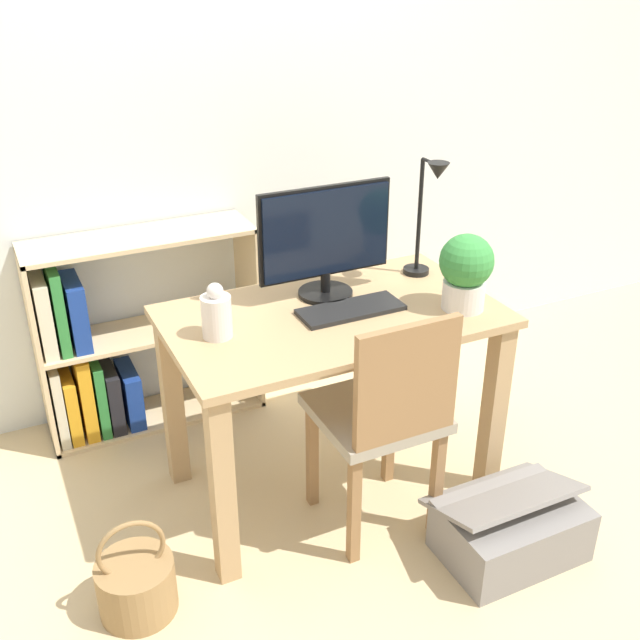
{
  "coord_description": "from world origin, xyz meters",
  "views": [
    {
      "loc": [
        -1.05,
        -2.08,
        1.88
      ],
      "look_at": [
        0.0,
        0.1,
        0.66
      ],
      "focal_mm": 42.0,
      "sensor_mm": 36.0,
      "label": 1
    }
  ],
  "objects_px": {
    "basket": "(136,584)",
    "storage_box": "(510,527)",
    "chair": "(384,414)",
    "bookshelf": "(109,353)",
    "keyboard": "(351,310)",
    "desk_lamp": "(428,208)",
    "vase": "(217,314)",
    "potted_plant": "(466,270)",
    "monitor": "(325,237)"
  },
  "relations": [
    {
      "from": "chair",
      "to": "basket",
      "type": "xyz_separation_m",
      "value": [
        -0.87,
        0.0,
        -0.38
      ]
    },
    {
      "from": "desk_lamp",
      "to": "chair",
      "type": "bearing_deg",
      "value": -133.97
    },
    {
      "from": "keyboard",
      "to": "desk_lamp",
      "type": "distance_m",
      "value": 0.5
    },
    {
      "from": "chair",
      "to": "bookshelf",
      "type": "height_order",
      "value": "chair"
    },
    {
      "from": "basket",
      "to": "storage_box",
      "type": "relative_size",
      "value": 0.73
    },
    {
      "from": "keyboard",
      "to": "chair",
      "type": "bearing_deg",
      "value": -93.12
    },
    {
      "from": "basket",
      "to": "storage_box",
      "type": "bearing_deg",
      "value": -14.2
    },
    {
      "from": "vase",
      "to": "chair",
      "type": "bearing_deg",
      "value": -33.66
    },
    {
      "from": "bookshelf",
      "to": "basket",
      "type": "height_order",
      "value": "bookshelf"
    },
    {
      "from": "basket",
      "to": "vase",
      "type": "bearing_deg",
      "value": 36.42
    },
    {
      "from": "monitor",
      "to": "chair",
      "type": "distance_m",
      "value": 0.65
    },
    {
      "from": "bookshelf",
      "to": "vase",
      "type": "bearing_deg",
      "value": -71.49
    },
    {
      "from": "keyboard",
      "to": "chair",
      "type": "distance_m",
      "value": 0.38
    },
    {
      "from": "potted_plant",
      "to": "chair",
      "type": "height_order",
      "value": "potted_plant"
    },
    {
      "from": "bookshelf",
      "to": "storage_box",
      "type": "xyz_separation_m",
      "value": [
        1.05,
        -1.35,
        -0.25
      ]
    },
    {
      "from": "bookshelf",
      "to": "monitor",
      "type": "bearing_deg",
      "value": -40.47
    },
    {
      "from": "keyboard",
      "to": "desk_lamp",
      "type": "xyz_separation_m",
      "value": [
        0.39,
        0.14,
        0.27
      ]
    },
    {
      "from": "monitor",
      "to": "bookshelf",
      "type": "xyz_separation_m",
      "value": [
        -0.71,
        0.6,
        -0.6
      ]
    },
    {
      "from": "monitor",
      "to": "vase",
      "type": "xyz_separation_m",
      "value": [
        -0.46,
        -0.14,
        -0.14
      ]
    },
    {
      "from": "chair",
      "to": "storage_box",
      "type": "xyz_separation_m",
      "value": [
        0.34,
        -0.3,
        -0.38
      ]
    },
    {
      "from": "keyboard",
      "to": "basket",
      "type": "relative_size",
      "value": 1.06
    },
    {
      "from": "chair",
      "to": "bookshelf",
      "type": "bearing_deg",
      "value": 126.45
    },
    {
      "from": "potted_plant",
      "to": "keyboard",
      "type": "bearing_deg",
      "value": 158.75
    },
    {
      "from": "chair",
      "to": "basket",
      "type": "height_order",
      "value": "chair"
    },
    {
      "from": "keyboard",
      "to": "basket",
      "type": "height_order",
      "value": "keyboard"
    },
    {
      "from": "monitor",
      "to": "chair",
      "type": "height_order",
      "value": "monitor"
    },
    {
      "from": "chair",
      "to": "bookshelf",
      "type": "xyz_separation_m",
      "value": [
        -0.71,
        1.05,
        -0.12
      ]
    },
    {
      "from": "chair",
      "to": "keyboard",
      "type": "bearing_deg",
      "value": 89.26
    },
    {
      "from": "chair",
      "to": "bookshelf",
      "type": "distance_m",
      "value": 1.27
    },
    {
      "from": "keyboard",
      "to": "bookshelf",
      "type": "relative_size",
      "value": 0.4
    },
    {
      "from": "vase",
      "to": "potted_plant",
      "type": "relative_size",
      "value": 0.7
    },
    {
      "from": "vase",
      "to": "basket",
      "type": "bearing_deg",
      "value": -143.58
    },
    {
      "from": "monitor",
      "to": "keyboard",
      "type": "xyz_separation_m",
      "value": [
        0.02,
        -0.17,
        -0.21
      ]
    },
    {
      "from": "monitor",
      "to": "basket",
      "type": "height_order",
      "value": "monitor"
    },
    {
      "from": "chair",
      "to": "basket",
      "type": "relative_size",
      "value": 2.49
    },
    {
      "from": "bookshelf",
      "to": "storage_box",
      "type": "distance_m",
      "value": 1.73
    },
    {
      "from": "keyboard",
      "to": "desk_lamp",
      "type": "relative_size",
      "value": 0.81
    },
    {
      "from": "potted_plant",
      "to": "chair",
      "type": "xyz_separation_m",
      "value": [
        -0.38,
        -0.14,
        -0.4
      ]
    },
    {
      "from": "monitor",
      "to": "potted_plant",
      "type": "relative_size",
      "value": 1.85
    },
    {
      "from": "vase",
      "to": "storage_box",
      "type": "bearing_deg",
      "value": -37.34
    },
    {
      "from": "desk_lamp",
      "to": "storage_box",
      "type": "xyz_separation_m",
      "value": [
        -0.07,
        -0.72,
        -0.91
      ]
    },
    {
      "from": "vase",
      "to": "bookshelf",
      "type": "xyz_separation_m",
      "value": [
        -0.25,
        0.74,
        -0.46
      ]
    },
    {
      "from": "potted_plant",
      "to": "basket",
      "type": "relative_size",
      "value": 0.78
    },
    {
      "from": "chair",
      "to": "basket",
      "type": "distance_m",
      "value": 0.95
    },
    {
      "from": "keyboard",
      "to": "bookshelf",
      "type": "bearing_deg",
      "value": 133.32
    },
    {
      "from": "keyboard",
      "to": "potted_plant",
      "type": "xyz_separation_m",
      "value": [
        0.37,
        -0.14,
        0.14
      ]
    },
    {
      "from": "keyboard",
      "to": "basket",
      "type": "xyz_separation_m",
      "value": [
        -0.89,
        -0.28,
        -0.64
      ]
    },
    {
      "from": "bookshelf",
      "to": "chair",
      "type": "bearing_deg",
      "value": -55.93
    },
    {
      "from": "vase",
      "to": "bookshelf",
      "type": "height_order",
      "value": "vase"
    },
    {
      "from": "desk_lamp",
      "to": "basket",
      "type": "distance_m",
      "value": 1.62
    }
  ]
}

